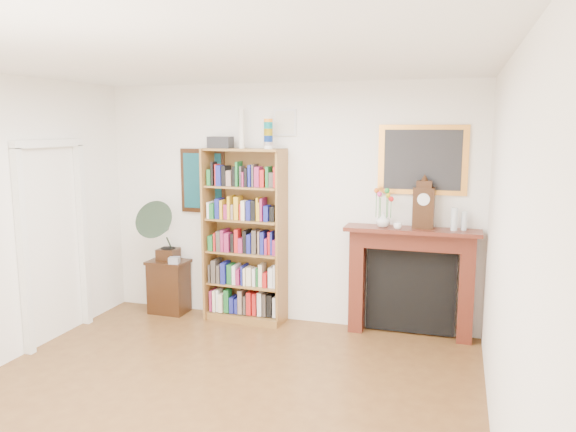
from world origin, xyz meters
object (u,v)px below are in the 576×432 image
object	(u,v)px
mantel_clock	(424,206)
fireplace	(411,272)
bottle_left	(454,219)
side_cabinet	(169,286)
flower_vase	(383,220)
bookshelf	(244,226)
cd_stack	(174,260)
teacup	(398,226)
bottle_right	(464,221)
gramophone	(162,227)

from	to	relation	value
mantel_clock	fireplace	bearing A→B (deg)	164.31
bottle_left	side_cabinet	bearing A→B (deg)	-179.38
fireplace	flower_vase	xyz separation A→B (m)	(-0.31, -0.07, 0.58)
mantel_clock	flower_vase	bearing A→B (deg)	-173.33
bookshelf	flower_vase	distance (m)	1.62
cd_stack	flower_vase	xyz separation A→B (m)	(2.49, 0.13, 0.60)
mantel_clock	teacup	xyz separation A→B (m)	(-0.26, -0.12, -0.21)
fireplace	bottle_right	size ratio (longest dim) A/B	7.24
mantel_clock	bookshelf	bearing A→B (deg)	-176.97
bookshelf	gramophone	world-z (taller)	bookshelf
gramophone	teacup	distance (m)	2.82
teacup	bottle_right	bearing A→B (deg)	11.41
bookshelf	cd_stack	xyz separation A→B (m)	(-0.87, -0.11, -0.45)
fireplace	bottle_right	distance (m)	0.80
side_cabinet	mantel_clock	xyz separation A→B (m)	(3.05, 0.06, 1.14)
flower_vase	gramophone	bearing A→B (deg)	-177.53
fireplace	bottle_left	bearing A→B (deg)	-7.01
teacup	side_cabinet	bearing A→B (deg)	178.79
mantel_clock	bottle_right	distance (m)	0.45
bottle_left	cd_stack	bearing A→B (deg)	-177.45
bookshelf	gramophone	xyz separation A→B (m)	(-1.03, -0.10, -0.05)
cd_stack	bottle_right	bearing A→B (deg)	3.17
fireplace	bottle_left	xyz separation A→B (m)	(0.43, -0.05, 0.62)
bookshelf	fireplace	bearing A→B (deg)	6.59
teacup	cd_stack	bearing A→B (deg)	-178.97
side_cabinet	teacup	distance (m)	2.95
flower_vase	bottle_right	xyz separation A→B (m)	(0.84, 0.06, 0.02)
side_cabinet	bottle_right	world-z (taller)	bottle_right
side_cabinet	bottle_left	distance (m)	3.52
mantel_clock	teacup	distance (m)	0.35
side_cabinet	teacup	xyz separation A→B (m)	(2.80, -0.06, 0.92)
side_cabinet	teacup	size ratio (longest dim) A/B	7.51
mantel_clock	flower_vase	distance (m)	0.45
bookshelf	bottle_right	bearing A→B (deg)	5.74
bookshelf	mantel_clock	size ratio (longest dim) A/B	4.60
bookshelf	fireplace	size ratio (longest dim) A/B	1.64
cd_stack	flower_vase	size ratio (longest dim) A/B	0.74
side_cabinet	fireplace	distance (m)	2.97
mantel_clock	flower_vase	xyz separation A→B (m)	(-0.42, -0.04, -0.17)
bottle_left	bottle_right	size ratio (longest dim) A/B	1.20
bottle_left	bookshelf	bearing A→B (deg)	-179.28
fireplace	cd_stack	xyz separation A→B (m)	(-2.80, -0.20, -0.02)
mantel_clock	cd_stack	bearing A→B (deg)	-175.14
side_cabinet	fireplace	size ratio (longest dim) A/B	0.46
cd_stack	bottle_left	xyz separation A→B (m)	(3.23, 0.14, 0.64)
mantel_clock	teacup	size ratio (longest dim) A/B	5.82
flower_vase	bottle_right	size ratio (longest dim) A/B	0.81
bookshelf	bottle_right	size ratio (longest dim) A/B	11.84
cd_stack	teacup	distance (m)	2.71
gramophone	flower_vase	distance (m)	2.66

